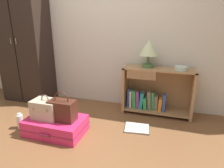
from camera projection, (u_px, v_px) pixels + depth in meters
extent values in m
plane|color=brown|center=(60.00, 151.00, 2.12)|extent=(9.00, 9.00, 0.00)
cube|color=beige|center=(104.00, 25.00, 3.08)|extent=(6.40, 0.10, 2.60)
cube|color=black|center=(24.00, 40.00, 3.26)|extent=(0.82, 0.45, 2.13)
cube|color=black|center=(14.00, 41.00, 3.06)|extent=(0.01, 0.01, 2.03)
cylinder|color=gray|center=(11.00, 41.00, 3.06)|extent=(0.01, 0.01, 0.09)
cylinder|color=gray|center=(16.00, 41.00, 3.03)|extent=(0.01, 0.01, 0.09)
cube|color=#A37A51|center=(125.00, 88.00, 3.03)|extent=(0.04, 0.33, 0.71)
cube|color=#A37A51|center=(192.00, 95.00, 2.75)|extent=(0.04, 0.33, 0.71)
cube|color=#A37A51|center=(159.00, 69.00, 2.79)|extent=(1.03, 0.33, 0.02)
cube|color=#A37A51|center=(156.00, 110.00, 2.99)|extent=(0.95, 0.33, 0.02)
cube|color=#A37A51|center=(158.00, 88.00, 3.04)|extent=(0.95, 0.01, 0.69)
cube|color=#8F6B47|center=(141.00, 75.00, 2.74)|extent=(0.41, 0.02, 0.12)
sphere|color=#9E844C|center=(141.00, 75.00, 2.72)|extent=(0.02, 0.02, 0.02)
cube|color=#2D51B2|center=(129.00, 98.00, 3.04)|extent=(0.04, 0.09, 0.29)
cube|color=beige|center=(131.00, 99.00, 3.03)|extent=(0.03, 0.11, 0.26)
cube|color=green|center=(134.00, 99.00, 3.01)|extent=(0.06, 0.12, 0.28)
cube|color=purple|center=(138.00, 100.00, 3.00)|extent=(0.06, 0.08, 0.27)
cube|color=teal|center=(142.00, 100.00, 2.98)|extent=(0.07, 0.12, 0.26)
cube|color=green|center=(145.00, 103.00, 2.98)|extent=(0.06, 0.12, 0.18)
cube|color=#726659|center=(149.00, 100.00, 2.95)|extent=(0.07, 0.12, 0.29)
cube|color=green|center=(153.00, 101.00, 2.93)|extent=(0.06, 0.08, 0.28)
cube|color=#726659|center=(156.00, 103.00, 2.93)|extent=(0.06, 0.09, 0.23)
cube|color=orange|center=(160.00, 104.00, 2.91)|extent=(0.06, 0.13, 0.19)
cube|color=#2D51B2|center=(164.00, 103.00, 2.89)|extent=(0.04, 0.11, 0.27)
cylinder|color=#4C7542|center=(148.00, 65.00, 2.85)|extent=(0.17, 0.17, 0.05)
cylinder|color=#4C7542|center=(148.00, 60.00, 2.82)|extent=(0.04, 0.04, 0.13)
cone|color=beige|center=(149.00, 48.00, 2.76)|extent=(0.27, 0.27, 0.22)
cylinder|color=silver|center=(181.00, 68.00, 2.66)|extent=(0.17, 0.17, 0.05)
cube|color=#DB2860|center=(56.00, 126.00, 2.43)|extent=(0.72, 0.45, 0.20)
cube|color=maroon|center=(56.00, 126.00, 2.43)|extent=(0.73, 0.46, 0.01)
cube|color=maroon|center=(45.00, 136.00, 2.22)|extent=(0.14, 0.02, 0.03)
cube|color=#B7A88E|center=(46.00, 109.00, 2.39)|extent=(0.33, 0.22, 0.23)
torus|color=gray|center=(45.00, 99.00, 2.35)|extent=(0.11, 0.02, 0.11)
cube|color=tan|center=(33.00, 109.00, 2.30)|extent=(0.02, 0.01, 0.02)
cube|color=tan|center=(46.00, 111.00, 2.25)|extent=(0.02, 0.01, 0.02)
cube|color=#472319|center=(62.00, 110.00, 2.33)|extent=(0.32, 0.18, 0.25)
torus|color=#472319|center=(61.00, 99.00, 2.29)|extent=(0.19, 0.01, 0.19)
cylinder|color=white|center=(20.00, 121.00, 2.55)|extent=(0.08, 0.08, 0.19)
cylinder|color=silver|center=(19.00, 114.00, 2.51)|extent=(0.05, 0.05, 0.02)
cube|color=white|center=(137.00, 128.00, 2.55)|extent=(0.34, 0.29, 0.02)
cube|color=black|center=(137.00, 129.00, 2.55)|extent=(0.35, 0.30, 0.01)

